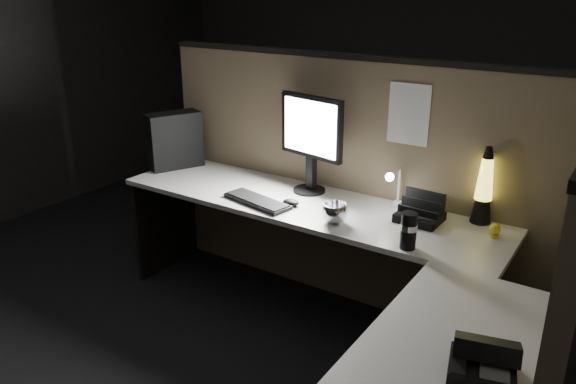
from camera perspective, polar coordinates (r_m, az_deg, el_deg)
The scene contains 16 objects.
floor at distance 3.06m, azimuth -2.23°, elevation -18.00°, with size 6.00×6.00×0.00m, color black.
room_shell at distance 2.41m, azimuth -2.77°, elevation 13.76°, with size 6.00×6.00×6.00m.
partition_back at distance 3.39m, azimuth 6.76°, elevation 0.51°, with size 2.66×0.06×1.50m, color brown.
desk at distance 2.83m, azimuth 3.59°, elevation -7.32°, with size 2.60×1.60×0.73m.
pc_tower at distance 3.83m, azimuth -11.48°, elevation 5.18°, with size 0.16×0.35×0.37m, color black.
monitor at distance 3.26m, azimuth 2.37°, elevation 5.83°, with size 0.44×0.19×0.57m.
keyboard at distance 3.18m, azimuth -3.14°, elevation -0.95°, with size 0.42×0.14×0.02m, color black.
mouse at distance 3.13m, azimuth 0.29°, elevation -1.08°, with size 0.10×0.07×0.04m, color black.
clip_lamp at distance 3.08m, azimuth 10.72°, elevation 0.52°, with size 0.05×0.19×0.24m.
organizer at distance 3.01m, azimuth 13.28°, elevation -2.16°, with size 0.23×0.20×0.17m.
lava_lamp at distance 3.04m, azimuth 19.27°, elevation 0.04°, with size 0.11×0.11×0.41m.
travel_mug at distance 2.67m, azimuth 12.15°, elevation -3.87°, with size 0.08×0.08×0.18m, color black.
steel_mug at distance 2.92m, azimuth 4.77°, elevation -2.16°, with size 0.13×0.13×0.10m, color silver.
figurine at distance 2.92m, azimuth 20.32°, elevation -3.52°, with size 0.06×0.06×0.06m, color yellow.
pinned_paper at distance 3.10m, azimuth 12.16°, elevation 7.72°, with size 0.23×0.00×0.33m, color white.
desk_phone at distance 1.96m, azimuth 19.16°, elevation -15.85°, with size 0.24×0.24×0.12m.
Camera 1 is at (1.41, -1.93, 1.90)m, focal length 35.00 mm.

